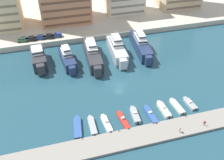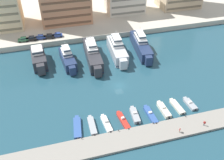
# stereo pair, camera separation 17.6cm
# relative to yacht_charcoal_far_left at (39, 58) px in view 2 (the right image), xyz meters

# --- Properties ---
(ground_plane) EXTENTS (400.00, 400.00, 0.00)m
(ground_plane) POSITION_rel_yacht_charcoal_far_left_xyz_m (24.35, -19.69, -2.52)
(ground_plane) COLOR #234C5B
(quay_promenade) EXTENTS (180.00, 70.00, 2.25)m
(quay_promenade) POSITION_rel_yacht_charcoal_far_left_xyz_m (24.35, 46.82, -1.40)
(quay_promenade) COLOR beige
(quay_promenade) RESTS_ON ground
(pier_dock) EXTENTS (120.00, 6.31, 0.70)m
(pier_dock) POSITION_rel_yacht_charcoal_far_left_xyz_m (24.35, -41.47, -2.17)
(pier_dock) COLOR gray
(pier_dock) RESTS_ON ground
(yacht_charcoal_far_left) EXTENTS (5.61, 15.63, 7.82)m
(yacht_charcoal_far_left) POSITION_rel_yacht_charcoal_far_left_xyz_m (0.00, 0.00, 0.00)
(yacht_charcoal_far_left) COLOR #333338
(yacht_charcoal_far_left) RESTS_ON ground
(yacht_navy_left) EXTENTS (5.19, 15.94, 8.29)m
(yacht_navy_left) POSITION_rel_yacht_charcoal_far_left_xyz_m (10.03, -2.69, -0.12)
(yacht_navy_left) COLOR navy
(yacht_navy_left) RESTS_ON ground
(yacht_charcoal_mid_left) EXTENTS (5.48, 23.02, 8.74)m
(yacht_charcoal_mid_left) POSITION_rel_yacht_charcoal_far_left_xyz_m (19.25, -2.35, 0.13)
(yacht_charcoal_mid_left) COLOR #333338
(yacht_charcoal_mid_left) RESTS_ON ground
(yacht_silver_center_left) EXTENTS (5.69, 20.33, 9.09)m
(yacht_silver_center_left) POSITION_rel_yacht_charcoal_far_left_xyz_m (28.94, -1.63, 0.21)
(yacht_silver_center_left) COLOR silver
(yacht_silver_center_left) RESTS_ON ground
(yacht_navy_center) EXTENTS (6.28, 22.47, 8.86)m
(yacht_navy_center) POSITION_rel_yacht_charcoal_far_left_xyz_m (38.88, -0.85, 0.12)
(yacht_navy_center) COLOR navy
(yacht_navy_center) RESTS_ON ground
(motorboat_blue_far_left) EXTENTS (2.80, 8.29, 0.88)m
(motorboat_blue_far_left) POSITION_rel_yacht_charcoal_far_left_xyz_m (8.35, -34.23, -2.09)
(motorboat_blue_far_left) COLOR #33569E
(motorboat_blue_far_left) RESTS_ON ground
(motorboat_grey_left) EXTENTS (1.77, 7.24, 1.06)m
(motorboat_grey_left) POSITION_rel_yacht_charcoal_far_left_xyz_m (12.25, -34.81, -1.99)
(motorboat_grey_left) COLOR #9EA3A8
(motorboat_grey_left) RESTS_ON ground
(motorboat_white_mid_left) EXTENTS (2.14, 6.95, 1.54)m
(motorboat_white_mid_left) POSITION_rel_yacht_charcoal_far_left_xyz_m (16.16, -35.09, -2.02)
(motorboat_white_mid_left) COLOR white
(motorboat_white_mid_left) RESTS_ON ground
(motorboat_red_center_left) EXTENTS (2.29, 7.48, 1.34)m
(motorboat_red_center_left) POSITION_rel_yacht_charcoal_far_left_xyz_m (20.95, -35.07, -2.11)
(motorboat_red_center_left) COLOR red
(motorboat_red_center_left) RESTS_ON ground
(motorboat_grey_center) EXTENTS (2.21, 6.67, 1.52)m
(motorboat_grey_center) POSITION_rel_yacht_charcoal_far_left_xyz_m (24.66, -34.12, -1.96)
(motorboat_grey_center) COLOR #9EA3A8
(motorboat_grey_center) RESTS_ON ground
(motorboat_blue_center_right) EXTENTS (2.01, 7.71, 1.27)m
(motorboat_blue_center_right) POSITION_rel_yacht_charcoal_far_left_xyz_m (29.04, -35.06, -2.08)
(motorboat_blue_center_right) COLOR #33569E
(motorboat_blue_center_right) RESTS_ON ground
(motorboat_cream_mid_right) EXTENTS (2.06, 7.07, 1.52)m
(motorboat_cream_mid_right) POSITION_rel_yacht_charcoal_far_left_xyz_m (33.42, -34.28, -1.98)
(motorboat_cream_mid_right) COLOR beige
(motorboat_cream_mid_right) RESTS_ON ground
(motorboat_cream_right) EXTENTS (2.27, 6.97, 0.85)m
(motorboat_cream_right) POSITION_rel_yacht_charcoal_far_left_xyz_m (37.82, -33.98, -2.13)
(motorboat_cream_right) COLOR beige
(motorboat_cream_right) RESTS_ON ground
(motorboat_grey_far_right) EXTENTS (2.33, 5.99, 1.20)m
(motorboat_grey_far_right) POSITION_rel_yacht_charcoal_far_left_xyz_m (42.07, -33.96, -2.11)
(motorboat_grey_far_right) COLOR #9EA3A8
(motorboat_grey_far_right) RESTS_ON ground
(car_green_far_left) EXTENTS (4.14, 2.00, 1.80)m
(car_green_far_left) POSITION_rel_yacht_charcoal_far_left_xyz_m (-5.34, 14.93, 0.70)
(car_green_far_left) COLOR #2D6642
(car_green_far_left) RESTS_ON quay_promenade
(car_black_left) EXTENTS (4.19, 2.11, 1.80)m
(car_black_left) POSITION_rel_yacht_charcoal_far_left_xyz_m (-2.17, 14.91, 0.70)
(car_black_left) COLOR black
(car_black_left) RESTS_ON quay_promenade
(car_blue_mid_left) EXTENTS (4.20, 2.14, 1.80)m
(car_blue_mid_left) POSITION_rel_yacht_charcoal_far_left_xyz_m (1.38, 15.08, 0.70)
(car_blue_mid_left) COLOR #28428E
(car_blue_mid_left) RESTS_ON quay_promenade
(car_black_center_left) EXTENTS (4.21, 2.15, 1.80)m
(car_black_center_left) POSITION_rel_yacht_charcoal_far_left_xyz_m (4.84, 14.86, 0.70)
(car_black_center_left) COLOR black
(car_black_center_left) RESTS_ON quay_promenade
(car_blue_center) EXTENTS (4.14, 2.00, 1.80)m
(car_blue_center) POSITION_rel_yacht_charcoal_far_left_xyz_m (8.21, 15.15, 0.70)
(car_blue_center) COLOR #28428E
(car_blue_center) RESTS_ON quay_promenade
(pedestrian_near_edge) EXTENTS (0.51, 0.46, 1.64)m
(pedestrian_near_edge) POSITION_rel_yacht_charcoal_far_left_xyz_m (41.21, -42.75, -0.85)
(pedestrian_near_edge) COLOR #4C515B
(pedestrian_near_edge) RESTS_ON pier_dock
(pedestrian_mid_deck) EXTENTS (0.43, 0.56, 1.66)m
(pedestrian_mid_deck) POSITION_rel_yacht_charcoal_far_left_xyz_m (33.78, -43.12, -0.84)
(pedestrian_mid_deck) COLOR #7A6B56
(pedestrian_mid_deck) RESTS_ON pier_dock
(bollard_west) EXTENTS (0.20, 0.20, 0.61)m
(bollard_west) POSITION_rel_yacht_charcoal_far_left_xyz_m (8.81, -38.57, -1.50)
(bollard_west) COLOR #2D2D33
(bollard_west) RESTS_ON pier_dock
(bollard_west_mid) EXTENTS (0.20, 0.20, 0.61)m
(bollard_west_mid) POSITION_rel_yacht_charcoal_far_left_xyz_m (18.56, -38.57, -1.50)
(bollard_west_mid) COLOR #2D2D33
(bollard_west_mid) RESTS_ON pier_dock
(bollard_east_mid) EXTENTS (0.20, 0.20, 0.61)m
(bollard_east_mid) POSITION_rel_yacht_charcoal_far_left_xyz_m (28.31, -38.57, -1.50)
(bollard_east_mid) COLOR #2D2D33
(bollard_east_mid) RESTS_ON pier_dock
(bollard_east) EXTENTS (0.20, 0.20, 0.61)m
(bollard_east) POSITION_rel_yacht_charcoal_far_left_xyz_m (38.06, -38.57, -1.50)
(bollard_east) COLOR #2D2D33
(bollard_east) RESTS_ON pier_dock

